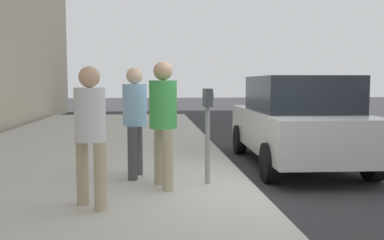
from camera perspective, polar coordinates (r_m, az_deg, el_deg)
ground_plane at (r=6.48m, az=8.19°, el=-9.70°), size 80.00×80.00×0.00m
sidewalk_slab at (r=6.48m, az=-18.96°, el=-9.26°), size 28.00×6.00×0.15m
parking_meter at (r=6.19m, az=2.13°, el=0.61°), size 0.36×0.12×1.41m
pedestrian_at_meter at (r=5.98m, az=-3.91°, el=0.88°), size 0.52×0.39×1.79m
pedestrian_bystander at (r=5.16m, az=-13.55°, el=-0.80°), size 0.42×0.40×1.69m
parking_officer at (r=6.67m, az=-7.70°, el=0.88°), size 0.52×0.38×1.73m
parked_sedan_near at (r=8.59m, az=13.94°, el=-0.10°), size 4.45×2.08×1.77m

